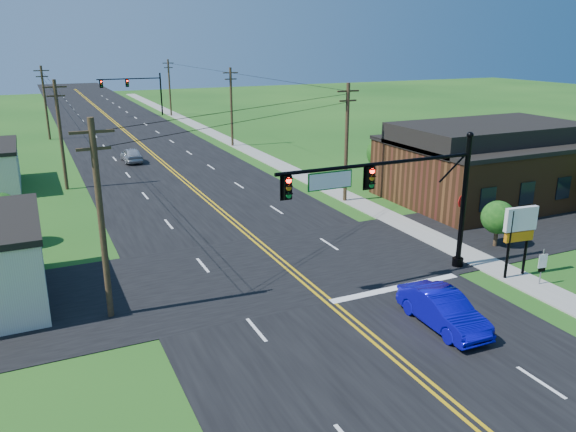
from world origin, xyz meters
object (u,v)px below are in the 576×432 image
blue_car (443,310)px  stop_sign (462,205)px  signal_mast_far (134,88)px  signal_mast_main (395,192)px  route_sign (542,264)px

blue_car → stop_sign: 13.65m
signal_mast_far → blue_car: size_ratio=2.30×
stop_sign → signal_mast_main: bearing=-167.9°
signal_mast_far → stop_sign: 67.93m
stop_sign → route_sign: bearing=-120.3°
blue_car → route_sign: (7.38, 1.34, 0.36)m
signal_mast_far → route_sign: size_ratio=5.56×
stop_sign → signal_mast_far: bearing=81.1°
blue_car → route_sign: bearing=12.0°
route_sign → stop_sign: size_ratio=0.79×
signal_mast_main → blue_car: (-0.84, -5.09, -3.96)m
signal_mast_main → stop_sign: size_ratio=4.54×
blue_car → route_sign: route_sign is taller
signal_mast_main → route_sign: size_ratio=5.72×
signal_mast_main → stop_sign: (8.66, 4.67, -2.96)m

